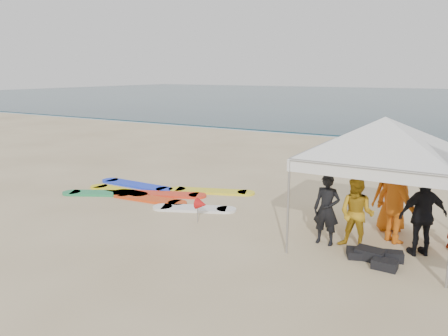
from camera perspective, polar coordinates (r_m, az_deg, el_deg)
ground at (r=9.88m, az=-8.12°, el=-9.59°), size 120.00×120.00×0.00m
ocean at (r=67.49m, az=25.56°, el=8.12°), size 160.00×84.00×0.08m
shoreline_foam at (r=26.25m, az=17.29°, el=3.79°), size 160.00×1.20×0.01m
person_black_a at (r=9.72m, az=13.26°, el=-5.28°), size 0.58×0.38×1.56m
person_yellow at (r=9.61m, az=16.94°, el=-5.76°), size 0.81×0.66×1.55m
person_orange_a at (r=10.25m, az=21.76°, el=-3.92°), size 1.41×1.32×1.91m
person_black_b at (r=9.75m, az=24.56°, el=-5.66°), size 1.05×0.90×1.69m
person_orange_b at (r=10.97m, az=21.12°, el=-3.24°), size 1.02×0.89×1.76m
canopy_tent at (r=9.67m, az=20.34°, el=6.23°), size 4.21×4.21×3.18m
marker_pennant at (r=10.81m, az=-2.97°, el=-4.76°), size 0.28×0.28×0.64m
gear_pile at (r=9.35m, az=18.99°, el=-10.86°), size 1.14×0.79×0.22m
surfboard_spread at (r=13.57m, az=-9.19°, el=-3.34°), size 5.22×3.19×0.07m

